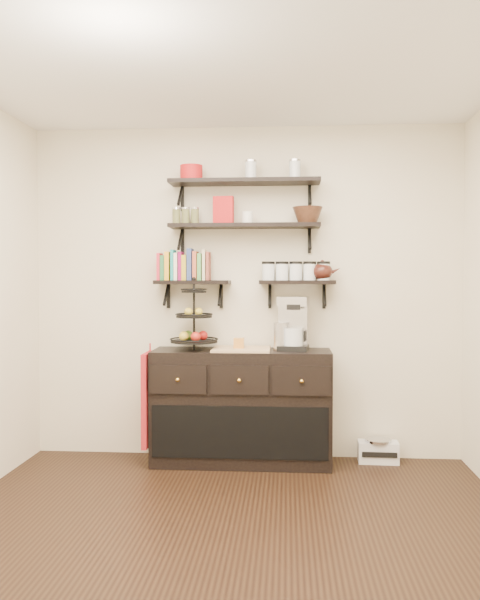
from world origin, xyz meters
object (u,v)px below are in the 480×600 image
sideboard (242,406)px  fruit_stand (195,326)px  radio (378,451)px  coffee_maker (293,325)px

sideboard → fruit_stand: fruit_stand is taller
radio → sideboard: bearing=-172.8°
sideboard → coffee_maker: size_ratio=3.31×
coffee_maker → fruit_stand: bearing=-170.3°
sideboard → fruit_stand: size_ratio=2.55×
coffee_maker → sideboard: bearing=-168.0°
sideboard → coffee_maker: bearing=4.1°
fruit_stand → coffee_maker: 0.78m
sideboard → radio: sideboard is taller
sideboard → fruit_stand: 0.74m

